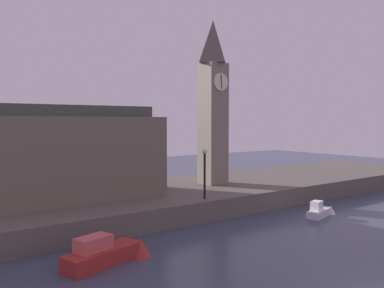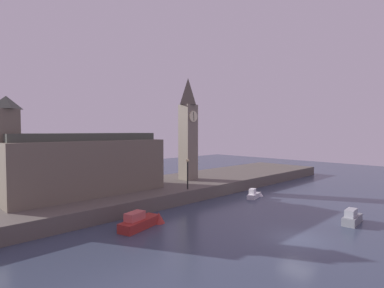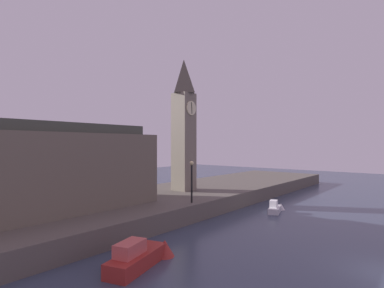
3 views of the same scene
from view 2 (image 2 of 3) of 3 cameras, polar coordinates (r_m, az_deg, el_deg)
ground_plane at (r=26.13m, az=19.07°, el=-16.43°), size 120.00×120.00×0.00m
far_embankment at (r=38.83m, az=-8.71°, el=-8.91°), size 70.00×12.00×1.50m
clock_tower at (r=42.95m, az=-0.73°, el=3.21°), size 2.19×2.24×14.32m
parliament_hall at (r=35.54m, az=-20.04°, el=-3.55°), size 16.87×6.97×10.15m
streetlamp at (r=35.93m, az=-0.83°, el=-4.94°), size 0.36×0.36×3.59m
boat_dinghy_red at (r=27.65m, az=-9.13°, el=-14.11°), size 5.03×2.48×1.57m
boat_cruiser_grey at (r=31.96m, az=27.97°, el=-12.10°), size 3.50×1.31×1.39m
boat_ferry_white at (r=39.58m, az=11.75°, el=-9.26°), size 3.35×1.67×1.24m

